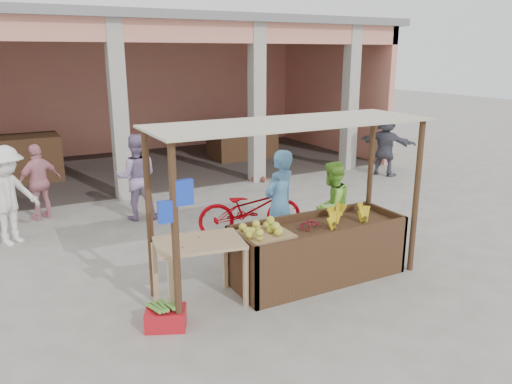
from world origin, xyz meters
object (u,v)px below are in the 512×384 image
vendor_green (331,205)px  motorcycle (250,208)px  side_table (199,252)px  red_crate (166,318)px  vendor_blue (280,200)px  fruit_stall (318,253)px

vendor_green → motorcycle: (-0.86, 1.31, -0.29)m
side_table → vendor_green: bearing=25.2°
side_table → motorcycle: size_ratio=0.61×
red_crate → vendor_blue: (2.42, 1.34, 0.83)m
side_table → vendor_blue: vendor_blue is taller
red_crate → vendor_green: (3.28, 1.08, 0.70)m
fruit_stall → vendor_green: bearing=44.1°
red_crate → motorcycle: motorcycle is taller
side_table → motorcycle: motorcycle is taller
side_table → vendor_green: (2.68, 0.74, 0.05)m
fruit_stall → vendor_blue: size_ratio=1.36×
red_crate → vendor_blue: vendor_blue is taller
vendor_blue → vendor_green: (0.86, -0.26, -0.13)m
red_crate → side_table: bearing=53.6°
fruit_stall → side_table: bearing=178.5°
side_table → vendor_green: size_ratio=0.75×
fruit_stall → side_table: (-1.87, 0.05, 0.37)m
fruit_stall → vendor_green: size_ratio=1.58×
fruit_stall → vendor_blue: vendor_blue is taller
red_crate → motorcycle: (2.42, 2.39, 0.40)m
vendor_green → motorcycle: bearing=-76.9°
fruit_stall → side_table: size_ratio=2.10×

